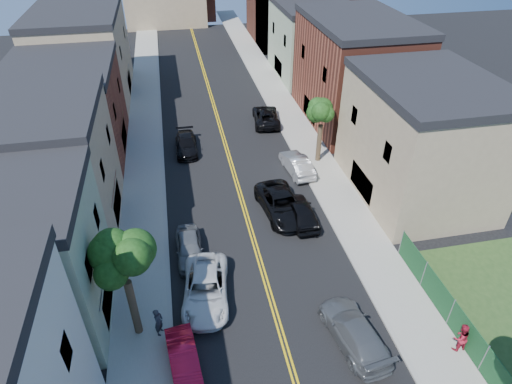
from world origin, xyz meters
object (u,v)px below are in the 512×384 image
black_suv_lane (282,204)px  pedestrian_left (159,322)px  white_pickup (206,288)px  grey_car_left (189,248)px  black_car_left (186,144)px  red_sedan (184,360)px  silver_car_right (297,164)px  dark_car_right_far (266,116)px  pedestrian_right (461,337)px  black_car_right (301,212)px  grey_car_right (354,331)px

black_suv_lane → pedestrian_left: size_ratio=3.29×
white_pickup → grey_car_left: white_pickup is taller
grey_car_left → black_car_left: 14.65m
grey_car_left → black_suv_lane: size_ratio=0.73×
red_sedan → pedestrian_left: (-1.20, 2.38, 0.40)m
red_sedan → silver_car_right: (11.00, 17.39, 0.12)m
dark_car_right_far → grey_car_left: bearing=70.0°
white_pickup → pedestrian_right: (12.98, -6.39, 0.28)m
red_sedan → black_car_left: bearing=79.3°
pedestrian_left → pedestrian_right: (15.80, -4.22, 0.01)m
black_car_right → dark_car_right_far: size_ratio=0.85×
red_sedan → silver_car_right: bearing=51.2°
red_sedan → pedestrian_right: bearing=-13.7°
red_sedan → pedestrian_right: (14.60, -1.84, 0.42)m
dark_car_right_far → black_car_left: bearing=33.5°
red_sedan → white_pickup: size_ratio=0.71×
red_sedan → black_car_right: (9.43, 10.73, 0.14)m
grey_car_left → grey_car_right: grey_car_right is taller
red_sedan → grey_car_right: bearing=-7.5°
white_pickup → pedestrian_left: 3.57m
white_pickup → black_suv_lane: black_suv_lane is taller
white_pickup → dark_car_right_far: 24.60m
red_sedan → black_car_left: size_ratio=0.84×
black_car_right → pedestrian_left: pedestrian_left is taller
red_sedan → white_pickup: bearing=63.9°
dark_car_right_far → pedestrian_right: 29.64m
black_car_right → red_sedan: bearing=48.3°
black_car_right → pedestrian_right: size_ratio=2.54×
black_car_left → dark_car_right_far: size_ratio=0.87×
red_sedan → black_car_left: black_car_left is taller
silver_car_right → pedestrian_right: bearing=94.3°
grey_car_right → black_car_left: bearing=-79.8°
red_sedan → white_pickup: white_pickup is taller
black_car_left → silver_car_right: (9.30, -5.68, 0.08)m
red_sedan → black_suv_lane: 14.44m
black_car_left → pedestrian_left: pedestrian_left is taller
black_car_left → pedestrian_left: 20.90m
white_pickup → grey_car_right: (7.68, -4.71, -0.02)m
black_car_left → grey_car_right: bearing=-71.1°
grey_car_left → pedestrian_left: pedestrian_left is taller
silver_car_right → black_car_right: bearing=70.4°
black_suv_lane → pedestrian_right: bearing=-71.8°
grey_car_left → grey_car_right: bearing=-46.6°
black_car_left → pedestrian_right: 28.06m
black_car_left → dark_car_right_far: (8.75, 4.44, 0.07)m
grey_car_right → dark_car_right_far: (1.15, 27.67, -0.01)m
grey_car_right → grey_car_left: bearing=-53.7°
white_pickup → silver_car_right: 15.91m
black_car_left → grey_car_right: (7.60, -23.23, 0.08)m
black_suv_lane → pedestrian_right: pedestrian_right is taller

